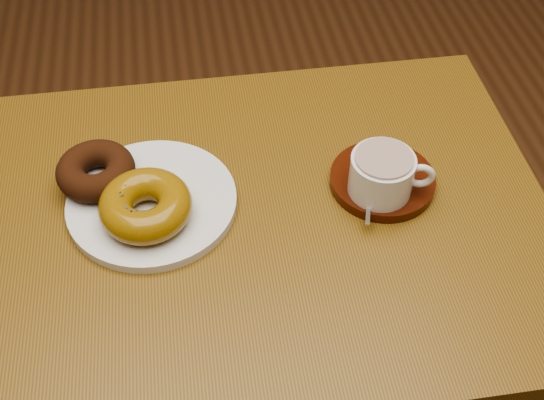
{
  "coord_description": "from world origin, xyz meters",
  "views": [
    {
      "loc": [
        -0.0,
        -0.51,
        1.33
      ],
      "look_at": [
        0.08,
        0.04,
        0.71
      ],
      "focal_mm": 45.0,
      "sensor_mm": 36.0,
      "label": 1
    }
  ],
  "objects": [
    {
      "name": "cafe_table",
      "position": [
        0.06,
        0.04,
        0.58
      ],
      "size": [
        0.74,
        0.56,
        0.69
      ],
      "rotation": [
        0.0,
        0.0,
        -0.01
      ],
      "color": "brown",
      "rests_on": "ground"
    },
    {
      "name": "donut_plate",
      "position": [
        -0.06,
        0.07,
        0.7
      ],
      "size": [
        0.28,
        0.28,
        0.01
      ],
      "primitive_type": "cylinder",
      "rotation": [
        0.0,
        0.0,
        -0.4
      ],
      "color": "silver",
      "rests_on": "cafe_table"
    },
    {
      "name": "donut_cinnamon",
      "position": [
        -0.13,
        0.12,
        0.72
      ],
      "size": [
        0.11,
        0.11,
        0.04
      ],
      "primitive_type": "torus",
      "rotation": [
        0.0,
        0.0,
        0.07
      ],
      "color": "#35180A",
      "rests_on": "donut_plate"
    },
    {
      "name": "donut_caramel",
      "position": [
        -0.07,
        0.05,
        0.72
      ],
      "size": [
        0.12,
        0.12,
        0.04
      ],
      "rotation": [
        0.0,
        0.0,
        -0.03
      ],
      "color": "#8C620F",
      "rests_on": "donut_plate"
    },
    {
      "name": "saucer",
      "position": [
        0.23,
        0.06,
        0.7
      ],
      "size": [
        0.15,
        0.15,
        0.01
      ],
      "primitive_type": "cylinder",
      "rotation": [
        0.0,
        0.0,
        -0.12
      ],
      "color": "#3B1308",
      "rests_on": "cafe_table"
    },
    {
      "name": "coffee_cup",
      "position": [
        0.22,
        0.04,
        0.73
      ],
      "size": [
        0.1,
        0.08,
        0.06
      ],
      "rotation": [
        0.0,
        0.0,
        -0.26
      ],
      "color": "silver",
      "rests_on": "saucer"
    },
    {
      "name": "teaspoon",
      "position": [
        0.21,
        0.05,
        0.71
      ],
      "size": [
        0.03,
        0.09,
        0.01
      ],
      "rotation": [
        0.0,
        0.0,
        -0.3
      ],
      "color": "silver",
      "rests_on": "saucer"
    }
  ]
}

